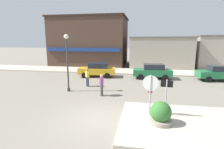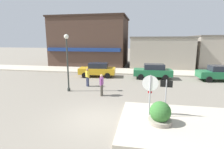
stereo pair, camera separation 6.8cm
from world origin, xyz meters
The scene contains 15 objects.
ground_plane centered at (0.00, 0.00, 0.00)m, with size 160.00×160.00×0.00m, color gray.
sidewalk_corner centered at (4.37, 0.06, 0.07)m, with size 6.40×4.80×0.15m, color #B7AD99.
kerb_far centered at (0.00, 14.16, 0.07)m, with size 80.00×4.00×0.15m, color #B7AD99.
stop_sign centered at (2.61, 0.73, 1.52)m, with size 0.82×0.10×2.30m.
one_way_sign centered at (3.40, 0.67, 1.33)m, with size 0.60×0.08×2.10m.
planter centered at (3.08, -0.18, 0.56)m, with size 1.10×1.10×1.23m.
lamp_post centered at (-3.65, 4.56, 2.96)m, with size 0.36×0.36×4.54m.
parked_car_nearest centered at (-2.84, 10.47, 0.81)m, with size 4.14×2.17×1.56m.
parked_car_second centered at (3.22, 10.63, 0.81)m, with size 4.07×2.02×1.56m.
parked_car_third centered at (9.72, 10.67, 0.81)m, with size 4.13×2.13×1.56m.
pedestrian_crossing_near centered at (-2.61, 6.24, 0.87)m, with size 0.47×0.43×1.61m.
pedestrian_crossing_far centered at (-0.75, 3.88, 0.87)m, with size 0.22×0.55×1.61m.
building_corner_shop centered at (-6.46, 20.03, 3.82)m, with size 11.85×8.24×7.64m.
building_storefront_left_near centered at (4.60, 19.35, 2.26)m, with size 8.72×7.03×4.51m.
building_storefront_left_mid centered at (12.17, 20.75, 2.36)m, with size 5.38×7.92×4.71m.
Camera 2 is at (2.24, -8.18, 4.04)m, focal length 28.00 mm.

